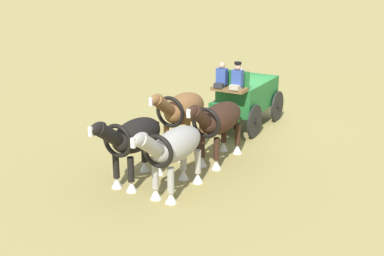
{
  "coord_description": "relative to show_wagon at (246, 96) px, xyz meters",
  "views": [
    {
      "loc": [
        17.8,
        3.53,
        5.85
      ],
      "look_at": [
        4.4,
        -0.8,
        1.2
      ],
      "focal_mm": 46.33,
      "sensor_mm": 36.0,
      "label": 1
    }
  ],
  "objects": [
    {
      "name": "sponsor_banner",
      "position": [
        -4.19,
        -1.14,
        -0.64
      ],
      "size": [
        3.14,
        0.73,
        1.1
      ],
      "primitive_type": "cube",
      "rotation": [
        0.0,
        0.0,
        0.21
      ],
      "color": "silver",
      "rests_on": "ground"
    },
    {
      "name": "draft_horse_lead_off",
      "position": [
        5.94,
        -1.89,
        0.13
      ],
      "size": [
        2.94,
        1.28,
        2.19
      ],
      "color": "black",
      "rests_on": "ground"
    },
    {
      "name": "show_wagon",
      "position": [
        0.0,
        0.0,
        0.0
      ],
      "size": [
        5.81,
        2.28,
        2.76
      ],
      "color": "#236B2D",
      "rests_on": "ground"
    },
    {
      "name": "draft_horse_rear_off",
      "position": [
        3.39,
        -1.36,
        0.24
      ],
      "size": [
        2.94,
        1.34,
        2.32
      ],
      "color": "brown",
      "rests_on": "ground"
    },
    {
      "name": "ground_plane",
      "position": [
        -0.17,
        0.03,
        -1.19
      ],
      "size": [
        220.0,
        220.0,
        0.0
      ],
      "primitive_type": "plane",
      "color": "#9E8C4C"
    },
    {
      "name": "draft_horse_rear_near",
      "position": [
        3.66,
        -0.09,
        0.14
      ],
      "size": [
        3.18,
        1.33,
        2.19
      ],
      "color": "#331E14",
      "rests_on": "ground"
    },
    {
      "name": "draft_horse_lead_near",
      "position": [
        6.21,
        -0.62,
        0.1
      ],
      "size": [
        3.07,
        1.26,
        2.15
      ],
      "color": "#9E998E",
      "rests_on": "ground"
    }
  ]
}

